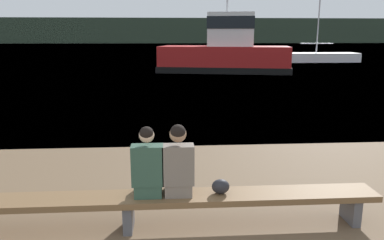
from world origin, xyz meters
name	(u,v)px	position (x,y,z in m)	size (l,w,h in m)	color
water_surface	(165,42)	(0.00, 126.84, 0.00)	(240.00, 240.00, 0.00)	teal
far_shoreline	(165,31)	(0.00, 120.25, 3.75)	(600.00, 12.00, 7.49)	#2D3D2D
bench_main	(128,202)	(-0.34, 3.01, 0.39)	(6.82, 0.49, 0.47)	brown
person_left	(148,167)	(-0.07, 3.02, 0.89)	(0.42, 0.39, 0.97)	#2D4C3D
person_right	(178,164)	(0.34, 3.01, 0.91)	(0.42, 0.39, 0.99)	#70665B
shopping_bag	(221,186)	(0.91, 3.03, 0.57)	(0.24, 0.18, 0.20)	#232328
tugboat_red	(226,53)	(4.41, 24.87, 1.28)	(9.71, 5.56, 7.20)	#A81919
moored_sailboat	(319,57)	(15.00, 33.95, 0.47)	(7.19, 2.36, 9.23)	silver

